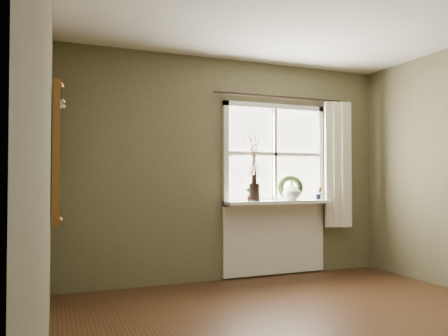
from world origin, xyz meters
name	(u,v)px	position (x,y,z in m)	size (l,w,h in m)	color
wall_back	(231,169)	(0.00, 2.30, 1.30)	(4.00, 0.10, 2.60)	brown
wall_left	(39,156)	(-2.05, 0.00, 1.30)	(0.10, 4.50, 2.60)	brown
window_frame	(275,154)	(0.55, 2.23, 1.48)	(1.36, 0.06, 1.24)	white
window_sill	(279,202)	(0.55, 2.12, 0.90)	(1.36, 0.26, 0.04)	white
window_apron	(275,238)	(0.55, 2.23, 0.46)	(1.36, 0.04, 0.88)	white
dark_jug	(254,192)	(0.22, 2.12, 1.02)	(0.14, 0.14, 0.21)	black
cream_vase	(291,191)	(0.72, 2.12, 1.04)	(0.22, 0.22, 0.23)	beige
wreath	(290,190)	(0.73, 2.16, 1.04)	(0.31, 0.31, 0.08)	#2E421D
potted_plant_left	(249,194)	(0.15, 2.12, 1.00)	(0.08, 0.06, 0.16)	#2E421D
potted_plant_right	(319,193)	(1.11, 2.12, 1.00)	(0.09, 0.07, 0.16)	#2E421D
curtain	(337,164)	(1.39, 2.13, 1.37)	(0.36, 0.12, 1.59)	silver
curtain_rod	(284,97)	(0.65, 2.17, 2.18)	(0.03, 0.03, 1.84)	black
gilt_mirror	(56,155)	(-1.96, 1.57, 1.39)	(0.10, 0.96, 1.15)	white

